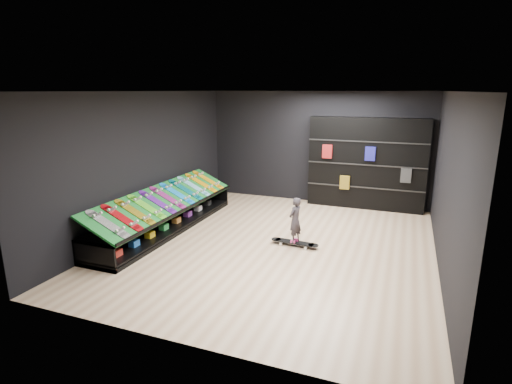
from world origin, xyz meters
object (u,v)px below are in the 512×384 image
(floor_skateboard, at_px, (294,244))
(display_rack, at_px, (167,219))
(back_shelving, at_px, (366,164))
(child, at_px, (295,229))

(floor_skateboard, bearing_deg, display_rack, -174.82)
(display_rack, relative_size, back_shelving, 1.53)
(back_shelving, height_order, child, back_shelving)
(display_rack, distance_m, floor_skateboard, 2.93)
(back_shelving, bearing_deg, child, -106.82)
(back_shelving, bearing_deg, floor_skateboard, -106.82)
(back_shelving, xyz_separation_m, child, (-0.99, -3.26, -0.82))
(display_rack, xyz_separation_m, floor_skateboard, (2.93, 0.06, -0.20))
(floor_skateboard, bearing_deg, back_shelving, 77.18)
(display_rack, distance_m, child, 2.93)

